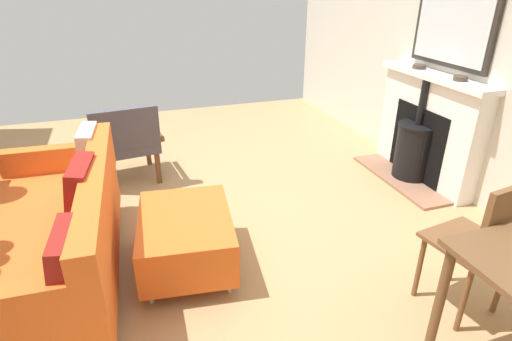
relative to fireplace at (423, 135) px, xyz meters
name	(u,v)px	position (x,y,z in m)	size (l,w,h in m)	color
ground_plane	(183,223)	(2.38, 0.11, -0.46)	(5.14, 6.38, 0.01)	tan
wall_left	(468,39)	(-0.19, 0.11, 0.89)	(0.12, 6.38, 2.70)	beige
fireplace	(423,135)	(0.00, 0.00, 0.00)	(0.50, 1.32, 1.05)	#93664C
mirror_over_mantel	(456,9)	(-0.10, 0.00, 1.13)	(0.04, 0.93, 0.97)	#2D2823
mantel_bowl_near	(419,66)	(-0.01, -0.23, 0.61)	(0.13, 0.13, 0.04)	#47382D
mantel_bowl_far	(460,78)	(-0.01, 0.30, 0.61)	(0.12, 0.12, 0.04)	#47382D
sofa	(55,236)	(3.24, 0.58, -0.10)	(0.92, 1.84, 0.83)	#B2B2B7
ottoman	(186,236)	(2.43, 0.68, -0.21)	(0.71, 0.89, 0.40)	#B2B2B7
armchair_accent	(125,140)	(2.75, -0.80, -0.01)	(0.74, 0.65, 0.80)	brown
dining_chair_near_fireplace	(484,239)	(0.92, 1.65, 0.08)	(0.46, 0.46, 0.90)	brown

